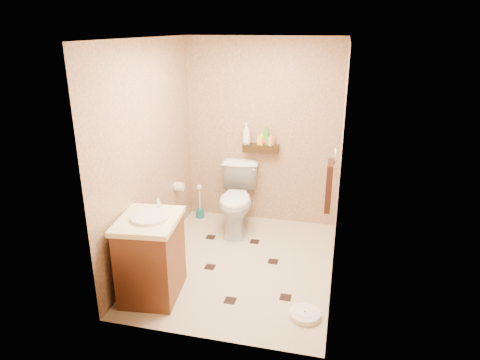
# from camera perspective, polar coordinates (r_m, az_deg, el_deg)

# --- Properties ---
(ground) EXTENTS (2.50, 2.50, 0.00)m
(ground) POSITION_cam_1_polar(r_m,az_deg,el_deg) (4.87, -0.05, -11.09)
(ground) COLOR #BCAC89
(ground) RESTS_ON ground
(wall_back) EXTENTS (2.00, 0.04, 2.40)m
(wall_back) POSITION_cam_1_polar(r_m,az_deg,el_deg) (5.56, 2.97, 6.24)
(wall_back) COLOR tan
(wall_back) RESTS_ON ground
(wall_front) EXTENTS (2.00, 0.04, 2.40)m
(wall_front) POSITION_cam_1_polar(r_m,az_deg,el_deg) (3.25, -5.21, -3.90)
(wall_front) COLOR tan
(wall_front) RESTS_ON ground
(wall_left) EXTENTS (0.04, 2.50, 2.40)m
(wall_left) POSITION_cam_1_polar(r_m,az_deg,el_deg) (4.71, -12.00, 3.29)
(wall_left) COLOR tan
(wall_left) RESTS_ON ground
(wall_right) EXTENTS (0.04, 2.50, 2.40)m
(wall_right) POSITION_cam_1_polar(r_m,az_deg,el_deg) (4.27, 13.12, 1.51)
(wall_right) COLOR tan
(wall_right) RESTS_ON ground
(ceiling) EXTENTS (2.00, 2.50, 0.02)m
(ceiling) POSITION_cam_1_polar(r_m,az_deg,el_deg) (4.18, -0.06, 18.40)
(ceiling) COLOR white
(ceiling) RESTS_ON wall_back
(wall_shelf) EXTENTS (0.46, 0.14, 0.10)m
(wall_shelf) POSITION_cam_1_polar(r_m,az_deg,el_deg) (5.53, 2.79, 4.24)
(wall_shelf) COLOR #34220E
(wall_shelf) RESTS_ON wall_back
(floor_accents) EXTENTS (1.20, 1.34, 0.01)m
(floor_accents) POSITION_cam_1_polar(r_m,az_deg,el_deg) (4.84, 0.41, -11.26)
(floor_accents) COLOR black
(floor_accents) RESTS_ON ground
(toilet) EXTENTS (0.56, 0.88, 0.85)m
(toilet) POSITION_cam_1_polar(r_m,az_deg,el_deg) (5.46, -0.40, -2.59)
(toilet) COLOR white
(toilet) RESTS_ON ground
(vanity) EXTENTS (0.62, 0.73, 0.95)m
(vanity) POSITION_cam_1_polar(r_m,az_deg,el_deg) (4.26, -11.77, -9.87)
(vanity) COLOR brown
(vanity) RESTS_ON ground
(bathroom_scale) EXTENTS (0.35, 0.35, 0.06)m
(bathroom_scale) POSITION_cam_1_polar(r_m,az_deg,el_deg) (4.13, 8.61, -17.30)
(bathroom_scale) COLOR white
(bathroom_scale) RESTS_ON ground
(toilet_brush) EXTENTS (0.11, 0.11, 0.48)m
(toilet_brush) POSITION_cam_1_polar(r_m,az_deg,el_deg) (5.92, -5.36, -3.48)
(toilet_brush) COLOR #196664
(toilet_brush) RESTS_ON ground
(towel_ring) EXTENTS (0.12, 0.30, 0.76)m
(towel_ring) POSITION_cam_1_polar(r_m,az_deg,el_deg) (4.59, 11.85, -0.47)
(towel_ring) COLOR silver
(towel_ring) RESTS_ON wall_right
(toilet_paper) EXTENTS (0.12, 0.11, 0.12)m
(toilet_paper) POSITION_cam_1_polar(r_m,az_deg,el_deg) (5.44, -8.12, -0.88)
(toilet_paper) COLOR white
(toilet_paper) RESTS_ON wall_left
(bottle_a) EXTENTS (0.15, 0.15, 0.27)m
(bottle_a) POSITION_cam_1_polar(r_m,az_deg,el_deg) (5.52, 0.88, 6.22)
(bottle_a) COLOR white
(bottle_a) RESTS_ON wall_shelf
(bottle_b) EXTENTS (0.11, 0.11, 0.18)m
(bottle_b) POSITION_cam_1_polar(r_m,az_deg,el_deg) (5.49, 2.88, 5.63)
(bottle_b) COLOR yellow
(bottle_b) RESTS_ON wall_shelf
(bottle_c) EXTENTS (0.15, 0.15, 0.14)m
(bottle_c) POSITION_cam_1_polar(r_m,az_deg,el_deg) (5.49, 3.29, 5.39)
(bottle_c) COLOR red
(bottle_c) RESTS_ON wall_shelf
(bottle_d) EXTENTS (0.11, 0.11, 0.24)m
(bottle_d) POSITION_cam_1_polar(r_m,az_deg,el_deg) (5.47, 3.50, 5.91)
(bottle_d) COLOR green
(bottle_d) RESTS_ON wall_shelf
(bottle_e) EXTENTS (0.10, 0.10, 0.17)m
(bottle_e) POSITION_cam_1_polar(r_m,az_deg,el_deg) (5.47, 4.12, 5.51)
(bottle_e) COLOR #FF9954
(bottle_e) RESTS_ON wall_shelf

